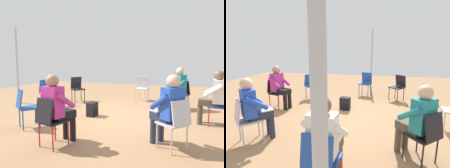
# 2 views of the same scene
# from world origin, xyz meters

# --- Properties ---
(ground_plane) EXTENTS (14.00, 14.00, 0.00)m
(ground_plane) POSITION_xyz_m (0.00, 0.00, 0.00)
(ground_plane) COLOR #99704C
(chair_southeast) EXTENTS (0.58, 0.59, 0.85)m
(chair_southeast) POSITION_xyz_m (1.43, -1.55, 0.50)
(chair_southeast) COLOR black
(chair_southeast) RESTS_ON ground
(chair_east) EXTENTS (0.49, 0.45, 0.85)m
(chair_east) POSITION_xyz_m (2.39, -0.20, 0.50)
(chair_east) COLOR #B7B7BC
(chair_east) RESTS_ON ground
(chair_northwest) EXTENTS (0.58, 0.57, 0.85)m
(chair_northwest) POSITION_xyz_m (-1.54, 1.50, 0.50)
(chair_northwest) COLOR #1E4799
(chair_northwest) RESTS_ON ground
(chair_north) EXTENTS (0.49, 0.52, 0.85)m
(chair_north) POSITION_xyz_m (0.32, 2.32, 0.50)
(chair_north) COLOR #1E4799
(chair_north) RESTS_ON ground
(chair_south) EXTENTS (0.43, 0.47, 0.85)m
(chair_south) POSITION_xyz_m (0.06, -2.46, 0.50)
(chair_south) COLOR #1E4799
(chair_south) RESTS_ON ground
(chair_west) EXTENTS (0.52, 0.49, 0.85)m
(chair_west) POSITION_xyz_m (-2.24, 0.38, 0.50)
(chair_west) COLOR black
(chair_west) RESTS_ON ground
(chair_southwest) EXTENTS (0.58, 0.59, 0.85)m
(chair_southwest) POSITION_xyz_m (-1.66, -1.60, 0.50)
(chair_southwest) COLOR #B7B7BC
(chair_southwest) RESTS_ON ground
(chair_northeast) EXTENTS (0.58, 0.59, 0.85)m
(chair_northeast) POSITION_xyz_m (1.43, 1.90, 0.50)
(chair_northeast) COLOR black
(chair_northeast) RESTS_ON ground
(person_with_laptop) EXTENTS (0.63, 0.64, 1.24)m
(person_with_laptop) POSITION_xyz_m (-1.55, -1.47, 0.69)
(person_with_laptop) COLOR #23283D
(person_with_laptop) RESTS_ON ground
(person_in_teal) EXTENTS (0.63, 0.63, 1.24)m
(person_in_teal) POSITION_xyz_m (1.32, -1.43, 0.69)
(person_in_teal) COLOR #4C4233
(person_in_teal) RESTS_ON ground
(person_in_magenta) EXTENTS (0.58, 0.58, 1.24)m
(person_in_magenta) POSITION_xyz_m (-2.08, 0.33, 0.69)
(person_in_magenta) COLOR black
(person_in_magenta) RESTS_ON ground
(person_in_white) EXTENTS (0.52, 0.54, 1.24)m
(person_in_white) POSITION_xyz_m (0.08, -2.29, 0.69)
(person_in_white) COLOR #4C4233
(person_in_white) RESTS_ON ground
(backpack_near_laptop_user) EXTENTS (0.30, 0.27, 0.36)m
(backpack_near_laptop_user) POSITION_xyz_m (-0.17, 0.58, 0.16)
(backpack_near_laptop_user) COLOR black
(backpack_near_laptop_user) RESTS_ON ground
(tent_pole_far) EXTENTS (0.07, 0.07, 2.50)m
(tent_pole_far) POSITION_xyz_m (0.48, 3.59, 1.25)
(tent_pole_far) COLOR #B2B2B7
(tent_pole_far) RESTS_ON ground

